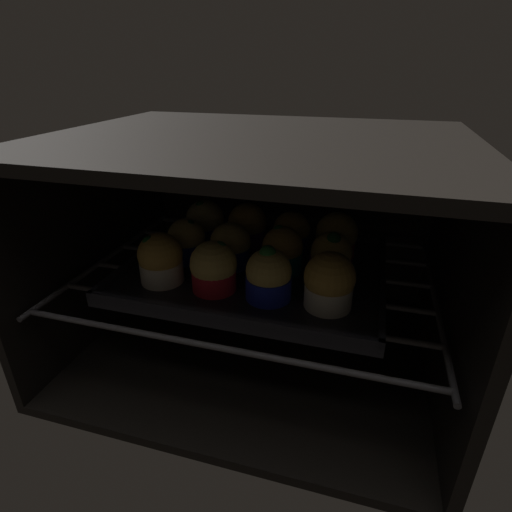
% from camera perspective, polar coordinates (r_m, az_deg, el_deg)
% --- Properties ---
extents(oven_cavity, '(0.59, 0.47, 0.37)m').
position_cam_1_polar(oven_cavity, '(0.67, 1.08, 1.50)').
color(oven_cavity, black).
rests_on(oven_cavity, ground).
extents(oven_rack, '(0.55, 0.42, 0.01)m').
position_cam_1_polar(oven_rack, '(0.65, 0.08, -2.69)').
color(oven_rack, '#4C494C').
rests_on(oven_rack, oven_cavity).
extents(baking_tray, '(0.40, 0.32, 0.02)m').
position_cam_1_polar(baking_tray, '(0.64, 0.00, -1.97)').
color(baking_tray, black).
rests_on(baking_tray, oven_rack).
extents(muffin_row0_col0, '(0.07, 0.07, 0.08)m').
position_cam_1_polar(muffin_row0_col0, '(0.60, -13.34, -0.48)').
color(muffin_row0_col0, silver).
rests_on(muffin_row0_col0, baking_tray).
extents(muffin_row0_col1, '(0.07, 0.07, 0.07)m').
position_cam_1_polar(muffin_row0_col1, '(0.57, -5.98, -1.70)').
color(muffin_row0_col1, red).
rests_on(muffin_row0_col1, baking_tray).
extents(muffin_row0_col2, '(0.06, 0.06, 0.08)m').
position_cam_1_polar(muffin_row0_col2, '(0.55, 1.80, -2.83)').
color(muffin_row0_col2, '#1928B7').
rests_on(muffin_row0_col2, baking_tray).
extents(muffin_row0_col3, '(0.07, 0.07, 0.08)m').
position_cam_1_polar(muffin_row0_col3, '(0.53, 10.32, -3.67)').
color(muffin_row0_col3, silver).
rests_on(muffin_row0_col3, baking_tray).
extents(muffin_row1_col0, '(0.06, 0.06, 0.07)m').
position_cam_1_polar(muffin_row1_col0, '(0.67, -9.76, 2.03)').
color(muffin_row1_col0, '#1928B7').
rests_on(muffin_row1_col0, baking_tray).
extents(muffin_row1_col1, '(0.06, 0.06, 0.07)m').
position_cam_1_polar(muffin_row1_col1, '(0.64, -3.64, 1.31)').
color(muffin_row1_col1, '#1928B7').
rests_on(muffin_row1_col1, baking_tray).
extents(muffin_row1_col2, '(0.06, 0.06, 0.07)m').
position_cam_1_polar(muffin_row1_col2, '(0.62, 3.73, 0.70)').
color(muffin_row1_col2, '#0C8C84').
rests_on(muffin_row1_col2, baking_tray).
extents(muffin_row1_col3, '(0.06, 0.06, 0.08)m').
position_cam_1_polar(muffin_row1_col3, '(0.61, 10.55, -0.15)').
color(muffin_row1_col3, '#7A238C').
rests_on(muffin_row1_col3, baking_tray).
extents(muffin_row2_col0, '(0.07, 0.07, 0.08)m').
position_cam_1_polar(muffin_row2_col0, '(0.73, -7.20, 4.73)').
color(muffin_row2_col0, '#1928B7').
rests_on(muffin_row2_col0, baking_tray).
extents(muffin_row2_col1, '(0.07, 0.07, 0.08)m').
position_cam_1_polar(muffin_row2_col1, '(0.71, -1.25, 4.24)').
color(muffin_row2_col1, '#7A238C').
rests_on(muffin_row2_col1, baking_tray).
extents(muffin_row2_col2, '(0.06, 0.06, 0.07)m').
position_cam_1_polar(muffin_row2_col2, '(0.69, 5.02, 3.18)').
color(muffin_row2_col2, '#1928B7').
rests_on(muffin_row2_col2, baking_tray).
extents(muffin_row2_col3, '(0.07, 0.07, 0.07)m').
position_cam_1_polar(muffin_row2_col3, '(0.68, 11.29, 2.69)').
color(muffin_row2_col3, red).
rests_on(muffin_row2_col3, baking_tray).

